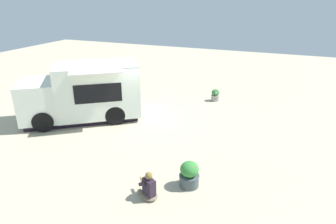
% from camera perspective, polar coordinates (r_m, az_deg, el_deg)
% --- Properties ---
extents(ground_plane, '(40.00, 40.00, 0.00)m').
position_cam_1_polar(ground_plane, '(13.48, -8.62, -2.00)').
color(ground_plane, '#BCB193').
extents(food_truck, '(5.37, 4.70, 2.55)m').
position_cam_1_polar(food_truck, '(13.81, -15.87, 3.38)').
color(food_truck, silver).
rests_on(food_truck, ground_plane).
extents(person_customer, '(0.77, 0.65, 0.84)m').
position_cam_1_polar(person_customer, '(8.59, -3.81, -14.41)').
color(person_customer, '#766853').
rests_on(person_customer, ground_plane).
extents(planter_flowering_near, '(0.61, 0.61, 0.82)m').
position_cam_1_polar(planter_flowering_near, '(9.00, 4.13, -11.95)').
color(planter_flowering_near, '#475254').
rests_on(planter_flowering_near, ground_plane).
extents(planter_flowering_far, '(0.44, 0.44, 0.64)m').
position_cam_1_polar(planter_flowering_far, '(16.14, 9.11, 3.26)').
color(planter_flowering_far, gray).
rests_on(planter_flowering_far, ground_plane).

